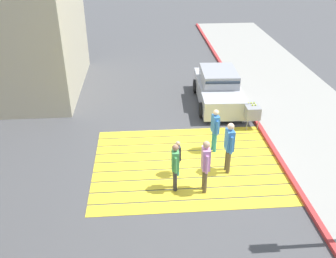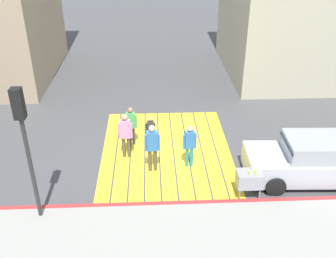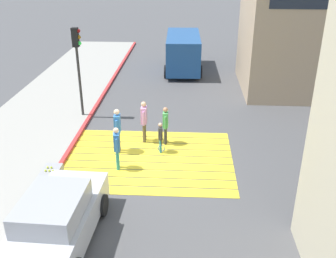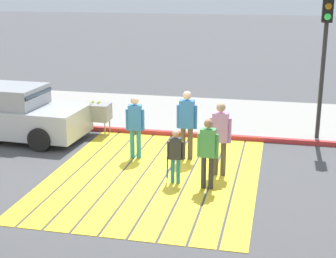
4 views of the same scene
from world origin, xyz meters
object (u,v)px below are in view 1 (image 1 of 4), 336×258
Objects in this scene: pedestrian_teen_behind at (229,144)px; pedestrian_adult_side at (175,164)px; pedestrian_adult_lead at (206,163)px; tennis_ball_cart at (252,111)px; pedestrian_adult_trailing at (215,127)px; car_parked_near_curb at (218,89)px; pedestrian_child_with_racket at (178,156)px.

pedestrian_adult_side is at bearing 23.94° from pedestrian_teen_behind.
pedestrian_adult_lead is 0.91m from pedestrian_adult_side.
tennis_ball_cart is 0.56× the size of pedestrian_teen_behind.
pedestrian_teen_behind is (-0.20, 1.32, 0.10)m from pedestrian_adult_trailing.
car_parked_near_curb reaches higher than pedestrian_child_with_racket.
pedestrian_teen_behind is 1.71m from pedestrian_child_with_racket.
car_parked_near_curb is 5.90m from pedestrian_child_with_racket.
pedestrian_teen_behind reaches higher than pedestrian_adult_side.
pedestrian_adult_trailing reaches higher than pedestrian_child_with_racket.
pedestrian_adult_side is at bearing 48.25° from tennis_ball_cart.
pedestrian_adult_lead is at bearing 57.59° from tennis_ball_cart.
pedestrian_adult_lead is (1.65, 6.32, 0.31)m from car_parked_near_curb.
pedestrian_adult_lead reaches higher than tennis_ball_cart.
pedestrian_adult_lead reaches higher than car_parked_near_curb.
car_parked_near_curb is 2.40× the size of pedestrian_teen_behind.
pedestrian_adult_lead is 1.08× the size of pedestrian_adult_trailing.
pedestrian_adult_side is (0.89, -0.16, -0.10)m from pedestrian_adult_lead.
pedestrian_child_with_racket is at bearing -51.31° from pedestrian_adult_lead.
pedestrian_adult_trailing is 0.91× the size of pedestrian_teen_behind.
pedestrian_child_with_racket is at bearing 42.88° from pedestrian_adult_trailing.
pedestrian_teen_behind is 1.43× the size of pedestrian_child_with_racket.
pedestrian_adult_trailing reaches higher than car_parked_near_curb.
pedestrian_child_with_racket is (1.47, 1.36, -0.25)m from pedestrian_adult_trailing.
pedestrian_adult_trailing is (0.93, 4.03, 0.23)m from car_parked_near_curb.
tennis_ball_cart is 0.63× the size of pedestrian_adult_side.
car_parked_near_curb is at bearing -112.46° from pedestrian_adult_side.
pedestrian_adult_side is at bearing -10.15° from pedestrian_adult_lead.
pedestrian_child_with_racket is at bearing -101.13° from pedestrian_adult_side.
pedestrian_adult_lead is 1.10× the size of pedestrian_adult_side.
pedestrian_adult_side is at bearing 52.77° from pedestrian_adult_trailing.
car_parked_near_curb is 6.54m from pedestrian_adult_lead.
pedestrian_adult_lead is at bearing 46.21° from pedestrian_teen_behind.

